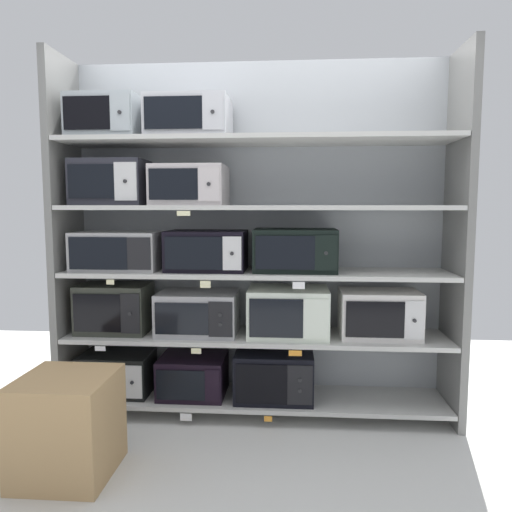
# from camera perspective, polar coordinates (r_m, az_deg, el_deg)

# --- Properties ---
(ground) EXTENTS (6.59, 6.00, 0.02)m
(ground) POSITION_cam_1_polar(r_m,az_deg,el_deg) (2.67, -1.79, -27.09)
(ground) COLOR silver
(back_panel) EXTENTS (2.79, 0.04, 2.45)m
(back_panel) POSITION_cam_1_polar(r_m,az_deg,el_deg) (3.49, 0.32, 2.40)
(back_panel) COLOR #9EA3A8
(back_panel) RESTS_ON ground
(upright_left) EXTENTS (0.05, 0.48, 2.45)m
(upright_left) POSITION_cam_1_polar(r_m,az_deg,el_deg) (3.59, -21.61, 2.07)
(upright_left) COLOR slate
(upright_left) RESTS_ON ground
(upright_right) EXTENTS (0.05, 0.48, 2.45)m
(upright_right) POSITION_cam_1_polar(r_m,az_deg,el_deg) (3.40, 22.82, 1.83)
(upright_right) COLOR slate
(upright_right) RESTS_ON ground
(shelf_0) EXTENTS (2.59, 0.48, 0.03)m
(shelf_0) POSITION_cam_1_polar(r_m,az_deg,el_deg) (3.50, 0.00, -16.51)
(shelf_0) COLOR beige
(shelf_0) RESTS_ON ground
(microwave_0) EXTENTS (0.49, 0.35, 0.28)m
(microwave_0) POSITION_cam_1_polar(r_m,az_deg,el_deg) (3.64, -16.19, -13.18)
(microwave_0) COLOR black
(microwave_0) RESTS_ON shelf_0
(microwave_1) EXTENTS (0.45, 0.38, 0.27)m
(microwave_1) POSITION_cam_1_polar(r_m,az_deg,el_deg) (3.49, -7.49, -13.89)
(microwave_1) COLOR black
(microwave_1) RESTS_ON shelf_0
(microwave_2) EXTENTS (0.53, 0.42, 0.33)m
(microwave_2) POSITION_cam_1_polar(r_m,az_deg,el_deg) (3.42, 2.18, -13.81)
(microwave_2) COLOR black
(microwave_2) RESTS_ON shelf_0
(price_tag_0) EXTENTS (0.06, 0.00, 0.03)m
(price_tag_0) POSITION_cam_1_polar(r_m,az_deg,el_deg) (3.48, -16.75, -17.50)
(price_tag_0) COLOR white
(price_tag_1) EXTENTS (0.08, 0.00, 0.05)m
(price_tag_1) POSITION_cam_1_polar(r_m,az_deg,el_deg) (3.35, -8.33, -18.43)
(price_tag_1) COLOR white
(price_tag_2) EXTENTS (0.05, 0.00, 0.04)m
(price_tag_2) POSITION_cam_1_polar(r_m,az_deg,el_deg) (3.28, 1.46, -18.79)
(price_tag_2) COLOR orange
(shelf_1) EXTENTS (2.59, 0.48, 0.03)m
(shelf_1) POSITION_cam_1_polar(r_m,az_deg,el_deg) (3.35, 0.00, -9.51)
(shelf_1) COLOR beige
(microwave_3) EXTENTS (0.48, 0.34, 0.34)m
(microwave_3) POSITION_cam_1_polar(r_m,az_deg,el_deg) (3.52, -16.45, -5.95)
(microwave_3) COLOR #31342C
(microwave_3) RESTS_ON shelf_1
(microwave_4) EXTENTS (0.54, 0.39, 0.29)m
(microwave_4) POSITION_cam_1_polar(r_m,az_deg,el_deg) (3.36, -6.88, -6.70)
(microwave_4) COLOR #A1A0A4
(microwave_4) RESTS_ON shelf_1
(microwave_5) EXTENTS (0.54, 0.41, 0.32)m
(microwave_5) POSITION_cam_1_polar(r_m,az_deg,el_deg) (3.30, 3.85, -6.62)
(microwave_5) COLOR silver
(microwave_5) RESTS_ON shelf_1
(microwave_6) EXTENTS (0.52, 0.35, 0.31)m
(microwave_6) POSITION_cam_1_polar(r_m,az_deg,el_deg) (3.35, 14.43, -6.69)
(microwave_6) COLOR silver
(microwave_6) RESTS_ON shelf_1
(price_tag_3) EXTENTS (0.07, 0.00, 0.03)m
(price_tag_3) POSITION_cam_1_polar(r_m,az_deg,el_deg) (3.36, -18.03, -10.41)
(price_tag_3) COLOR white
(price_tag_4) EXTENTS (0.07, 0.00, 0.04)m
(price_tag_4) POSITION_cam_1_polar(r_m,az_deg,el_deg) (3.18, -7.12, -11.14)
(price_tag_4) COLOR beige
(price_tag_5) EXTENTS (0.08, 0.00, 0.04)m
(price_tag_5) POSITION_cam_1_polar(r_m,az_deg,el_deg) (3.12, 4.69, -11.44)
(price_tag_5) COLOR orange
(shelf_2) EXTENTS (2.59, 0.48, 0.03)m
(shelf_2) POSITION_cam_1_polar(r_m,az_deg,el_deg) (3.26, 0.00, -2.01)
(shelf_2) COLOR beige
(microwave_7) EXTENTS (0.58, 0.41, 0.26)m
(microwave_7) POSITION_cam_1_polar(r_m,az_deg,el_deg) (3.44, -15.91, 0.62)
(microwave_7) COLOR #A19FA0
(microwave_7) RESTS_ON shelf_2
(microwave_8) EXTENTS (0.53, 0.39, 0.27)m
(microwave_8) POSITION_cam_1_polar(r_m,az_deg,el_deg) (3.28, -5.84, 0.65)
(microwave_8) COLOR black
(microwave_8) RESTS_ON shelf_2
(microwave_9) EXTENTS (0.55, 0.38, 0.28)m
(microwave_9) POSITION_cam_1_polar(r_m,az_deg,el_deg) (3.23, 4.66, 0.70)
(microwave_9) COLOR black
(microwave_9) RESTS_ON shelf_2
(price_tag_6) EXTENTS (0.05, 0.00, 0.03)m
(price_tag_6) POSITION_cam_1_polar(r_m,az_deg,el_deg) (3.23, -16.93, -2.98)
(price_tag_6) COLOR beige
(price_tag_7) EXTENTS (0.07, 0.00, 0.05)m
(price_tag_7) POSITION_cam_1_polar(r_m,az_deg,el_deg) (3.07, -6.04, -3.37)
(price_tag_7) COLOR beige
(price_tag_8) EXTENTS (0.08, 0.00, 0.05)m
(price_tag_8) POSITION_cam_1_polar(r_m,az_deg,el_deg) (3.02, 5.10, -3.51)
(price_tag_8) COLOR white
(shelf_3) EXTENTS (2.59, 0.48, 0.03)m
(shelf_3) POSITION_cam_1_polar(r_m,az_deg,el_deg) (3.23, 0.00, 5.78)
(shelf_3) COLOR beige
(microwave_10) EXTENTS (0.48, 0.34, 0.31)m
(microwave_10) POSITION_cam_1_polar(r_m,az_deg,el_deg) (3.45, -16.86, 8.35)
(microwave_10) COLOR #282831
(microwave_10) RESTS_ON shelf_3
(microwave_11) EXTENTS (0.48, 0.43, 0.27)m
(microwave_11) POSITION_cam_1_polar(r_m,az_deg,el_deg) (3.29, -7.82, 8.30)
(microwave_11) COLOR #BDB4B5
(microwave_11) RESTS_ON shelf_3
(price_tag_9) EXTENTS (0.09, 0.00, 0.03)m
(price_tag_9) POSITION_cam_1_polar(r_m,az_deg,el_deg) (3.05, -8.60, 5.03)
(price_tag_9) COLOR beige
(shelf_4) EXTENTS (2.59, 0.48, 0.03)m
(shelf_4) POSITION_cam_1_polar(r_m,az_deg,el_deg) (3.26, 0.00, 13.57)
(shelf_4) COLOR beige
(microwave_12) EXTENTS (0.46, 0.39, 0.28)m
(microwave_12) POSITION_cam_1_polar(r_m,az_deg,el_deg) (3.50, -17.27, 15.37)
(microwave_12) COLOR #96A0A5
(microwave_12) RESTS_ON shelf_4
(microwave_13) EXTENTS (0.53, 0.42, 0.26)m
(microwave_13) POSITION_cam_1_polar(r_m,az_deg,el_deg) (3.34, -7.91, 15.90)
(microwave_13) COLOR #B5B6BC
(microwave_13) RESTS_ON shelf_4
(shipping_carton) EXTENTS (0.48, 0.48, 0.54)m
(shipping_carton) POSITION_cam_1_polar(r_m,az_deg,el_deg) (2.91, -21.49, -18.22)
(shipping_carton) COLOR tan
(shipping_carton) RESTS_ON ground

